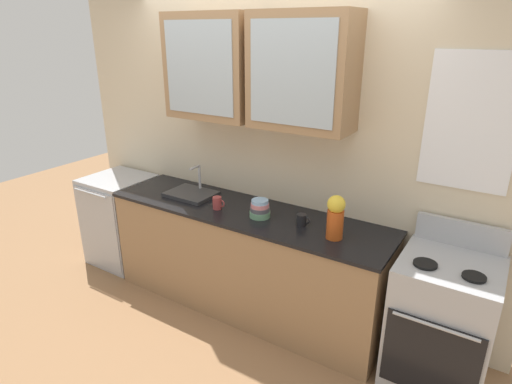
{
  "coord_description": "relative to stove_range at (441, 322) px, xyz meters",
  "views": [
    {
      "loc": [
        1.75,
        -2.59,
        2.24
      ],
      "look_at": [
        0.11,
        0.0,
        1.07
      ],
      "focal_mm": 29.96,
      "sensor_mm": 36.0,
      "label": 1
    }
  ],
  "objects": [
    {
      "name": "stove_range",
      "position": [
        0.0,
        0.0,
        0.0
      ],
      "size": [
        0.6,
        0.63,
        1.07
      ],
      "color": "#ADAFB5",
      "rests_on": "ground_plane"
    },
    {
      "name": "bowl_stack",
      "position": [
        -1.37,
        -0.04,
        0.51
      ],
      "size": [
        0.16,
        0.16,
        0.14
      ],
      "color": "#669972",
      "rests_on": "counter"
    },
    {
      "name": "back_wall_unit",
      "position": [
        -1.53,
        0.31,
        1.1
      ],
      "size": [
        3.99,
        0.44,
        2.82
      ],
      "color": "beige",
      "rests_on": "ground_plane"
    },
    {
      "name": "ground_plane",
      "position": [
        -1.54,
        0.0,
        -0.45
      ],
      "size": [
        10.0,
        10.0,
        0.0
      ],
      "primitive_type": "plane",
      "color": "#936B47"
    },
    {
      "name": "dishwasher",
      "position": [
        -3.04,
        -0.0,
        -0.01
      ],
      "size": [
        0.58,
        0.62,
        0.89
      ],
      "color": "#ADAFB5",
      "rests_on": "ground_plane"
    },
    {
      "name": "counter",
      "position": [
        -1.54,
        0.0,
        -0.01
      ],
      "size": [
        2.39,
        0.63,
        0.89
      ],
      "color": "#93704C",
      "rests_on": "ground_plane"
    },
    {
      "name": "sink_faucet",
      "position": [
        -2.11,
        0.03,
        0.46
      ],
      "size": [
        0.41,
        0.31,
        0.25
      ],
      "color": "#2D2D30",
      "rests_on": "counter"
    },
    {
      "name": "cup_near_sink",
      "position": [
        -1.74,
        -0.09,
        0.49
      ],
      "size": [
        0.11,
        0.07,
        0.1
      ],
      "color": "#993838",
      "rests_on": "counter"
    },
    {
      "name": "cup_near_bowls",
      "position": [
        -1.03,
        0.0,
        0.48
      ],
      "size": [
        0.11,
        0.07,
        0.08
      ],
      "color": "black",
      "rests_on": "counter"
    },
    {
      "name": "vase",
      "position": [
        -0.75,
        -0.07,
        0.6
      ],
      "size": [
        0.12,
        0.12,
        0.31
      ],
      "color": "#BF4C19",
      "rests_on": "counter"
    }
  ]
}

